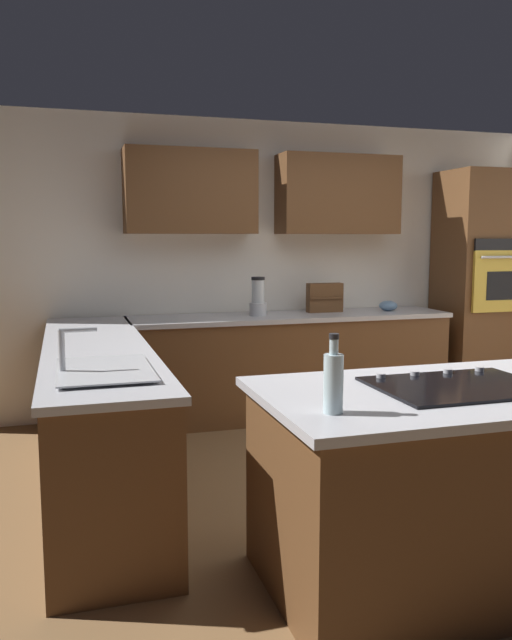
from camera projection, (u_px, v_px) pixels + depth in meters
name	position (u px, v px, depth m)	size (l,w,h in m)	color
ground_plane	(396.00, 483.00, 4.12)	(14.00, 14.00, 0.00)	brown
wall_back	(283.00, 249.00, 5.85)	(6.00, 0.44, 2.60)	white
lower_cabinets_back	(291.00, 367.00, 5.67)	(2.80, 0.60, 0.86)	brown
countertop_back	(291.00, 317.00, 5.61)	(2.84, 0.64, 0.04)	#B2B2B7
lower_cabinets_side	(98.00, 418.00, 4.07)	(0.60, 2.90, 0.86)	brown
countertop_side	(96.00, 348.00, 4.01)	(0.64, 2.94, 0.04)	#B2B2B7
island_base	(455.00, 488.00, 2.93)	(1.73, 0.93, 0.86)	brown
island_top	(459.00, 392.00, 2.87)	(1.81, 1.01, 0.04)	#B2B2B7
wall_oven	(483.00, 287.00, 6.14)	(0.80, 0.66, 2.19)	brown
sink_unit	(103.00, 369.00, 3.18)	(0.46, 0.70, 0.23)	#515456
cooktop	(459.00, 386.00, 2.88)	(0.76, 0.56, 0.03)	black
blender	(258.00, 299.00, 5.51)	(0.15, 0.15, 0.33)	silver
mixing_bowl	(388.00, 306.00, 5.88)	(0.17, 0.17, 0.09)	#668CB2
spice_rack	(325.00, 298.00, 5.77)	(0.32, 0.11, 0.26)	brown
oil_bottle	(333.00, 381.00, 2.44)	(0.08, 0.08, 0.31)	silver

